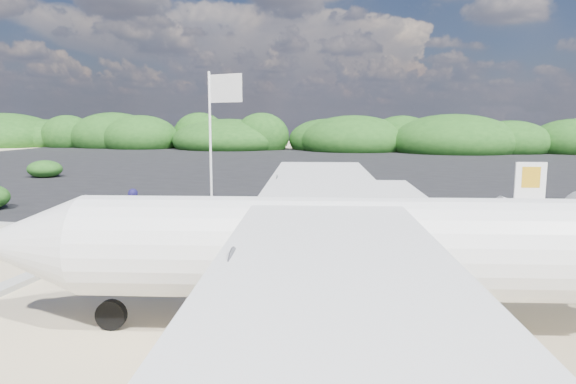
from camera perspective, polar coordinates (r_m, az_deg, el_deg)
name	(u,v)px	position (r m, az deg, el deg)	size (l,w,h in m)	color
ground	(196,286)	(13.61, -10.18, -10.20)	(160.00, 160.00, 0.00)	beige
asphalt_apron	(340,170)	(42.39, 5.76, 2.46)	(90.00, 50.00, 0.04)	#B2B2B2
vegetation_band	(363,151)	(67.19, 8.38, 4.57)	(124.00, 8.00, 4.40)	#B2B2B2
baggage_cart	(197,266)	(15.33, -10.07, -8.07)	(2.87, 1.64, 1.43)	blue
flagpole	(213,271)	(14.78, -8.31, -8.66)	(1.10, 0.46, 5.50)	white
signboard	(346,314)	(11.69, 6.47, -13.28)	(1.71, 0.16, 1.41)	brown
crew_a	(134,217)	(17.89, -16.76, -2.71)	(0.71, 0.47, 1.96)	#151142
crew_b	(180,225)	(16.69, -11.90, -3.57)	(0.88, 0.69, 1.81)	#151142
crew_c	(209,226)	(16.66, -8.78, -3.74)	(0.98, 0.41, 1.68)	#151142
aircraft_large	(569,193)	(33.38, 28.78, -0.10)	(17.70, 17.70, 5.31)	#B2B2B2
aircraft_small	(207,163)	(49.63, -8.97, 3.25)	(8.18, 8.18, 2.94)	#B2B2B2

